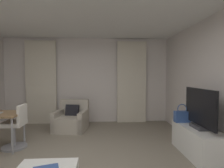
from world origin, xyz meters
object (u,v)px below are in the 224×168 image
Objects in this scene: tv_flatscreen at (200,110)px; handbag_primary at (182,116)px; desk_chair at (16,129)px; tv_console at (198,142)px; armchair at (71,120)px.

handbag_primary is (-0.12, 0.45, -0.22)m from tv_flatscreen.
tv_flatscreen is (3.48, -0.62, 0.47)m from desk_chair.
handbag_primary is at bearing 106.80° from tv_console.
tv_console is 0.56m from handbag_primary.
armchair is 1.48m from desk_chair.
armchair is at bearing 145.40° from tv_flatscreen.
tv_console is (2.56, -1.72, -0.00)m from armchair.
desk_chair is at bearing -128.66° from armchair.
armchair is 1.05× the size of desk_chair.
desk_chair is at bearing 169.95° from tv_flatscreen.
armchair is 3.17m from tv_flatscreen.
tv_console is at bearing -9.25° from desk_chair.
desk_chair is 3.37m from handbag_primary.
armchair is 0.77× the size of tv_console.
armchair is 3.08m from tv_console.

